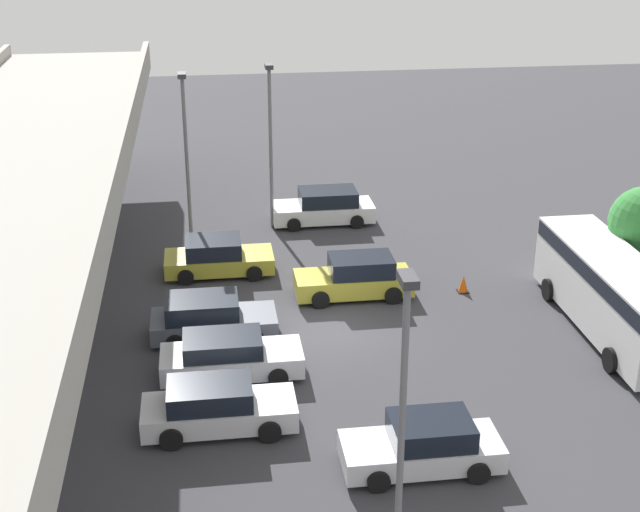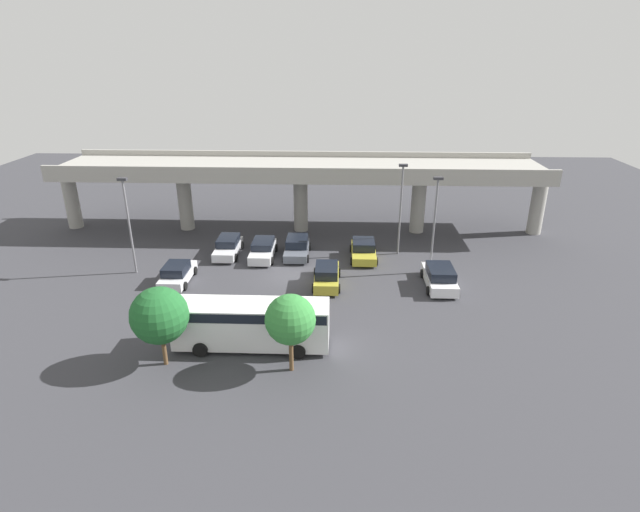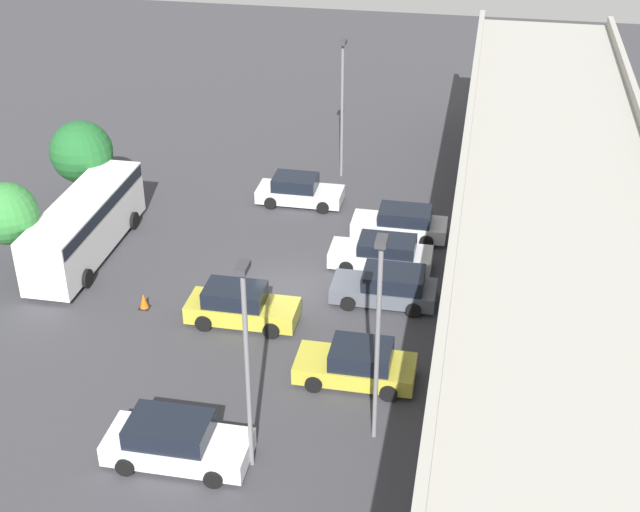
{
  "view_description": "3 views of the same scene",
  "coord_description": "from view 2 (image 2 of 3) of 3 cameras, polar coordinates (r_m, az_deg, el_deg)",
  "views": [
    {
      "loc": [
        -28.62,
        4.25,
        15.06
      ],
      "look_at": [
        1.99,
        0.1,
        2.14
      ],
      "focal_mm": 50.0,
      "sensor_mm": 36.0,
      "label": 1
    },
    {
      "loc": [
        3.65,
        -35.25,
        16.39
      ],
      "look_at": [
        2.25,
        0.77,
        1.42
      ],
      "focal_mm": 28.0,
      "sensor_mm": 36.0,
      "label": 2
    },
    {
      "loc": [
        32.5,
        7.62,
        20.78
      ],
      "look_at": [
        0.61,
        1.49,
        2.21
      ],
      "focal_mm": 50.0,
      "sensor_mm": 36.0,
      "label": 3
    }
  ],
  "objects": [
    {
      "name": "ground_plane",
      "position": [
        39.05,
        -3.35,
        -2.31
      ],
      "size": [
        96.26,
        96.26,
        0.0
      ],
      "primitive_type": "plane",
      "color": "#38383D"
    },
    {
      "name": "highway_overpass",
      "position": [
        47.47,
        -2.28,
        9.39
      ],
      "size": [
        46.27,
        7.76,
        7.0
      ],
      "color": "#9E9B93",
      "rests_on": "ground_plane"
    },
    {
      "name": "parked_car_0",
      "position": [
        39.24,
        -16.0,
        -1.94
      ],
      "size": [
        2.06,
        4.45,
        1.52
      ],
      "rotation": [
        0.0,
        0.0,
        1.57
      ],
      "color": "silver",
      "rests_on": "ground_plane"
    },
    {
      "name": "parked_car_1",
      "position": [
        43.54,
        -10.46,
        1.07
      ],
      "size": [
        2.05,
        4.58,
        1.53
      ],
      "rotation": [
        0.0,
        0.0,
        -1.57
      ],
      "color": "silver",
      "rests_on": "ground_plane"
    },
    {
      "name": "parked_car_2",
      "position": [
        42.52,
        -6.54,
        0.75
      ],
      "size": [
        2.1,
        4.67,
        1.47
      ],
      "rotation": [
        0.0,
        0.0,
        -1.57
      ],
      "color": "silver",
      "rests_on": "ground_plane"
    },
    {
      "name": "parked_car_3",
      "position": [
        42.71,
        -2.64,
        1.02
      ],
      "size": [
        2.2,
        4.47,
        1.54
      ],
      "rotation": [
        0.0,
        0.0,
        -1.57
      ],
      "color": "#515660",
      "rests_on": "ground_plane"
    },
    {
      "name": "parked_car_4",
      "position": [
        37.26,
        0.77,
        -2.23
      ],
      "size": [
        2.06,
        4.59,
        1.65
      ],
      "rotation": [
        0.0,
        0.0,
        1.57
      ],
      "color": "gold",
      "rests_on": "ground_plane"
    },
    {
      "name": "parked_car_5",
      "position": [
        42.23,
        4.99,
        0.67
      ],
      "size": [
        2.24,
        4.5,
        1.53
      ],
      "rotation": [
        0.0,
        0.0,
        -1.57
      ],
      "color": "gold",
      "rests_on": "ground_plane"
    },
    {
      "name": "parked_car_6",
      "position": [
        38.08,
        13.51,
        -2.33
      ],
      "size": [
        2.25,
        4.84,
        1.63
      ],
      "rotation": [
        0.0,
        0.0,
        1.57
      ],
      "color": "silver",
      "rests_on": "ground_plane"
    },
    {
      "name": "shuttle_bus",
      "position": [
        29.65,
        -7.87,
        -7.42
      ],
      "size": [
        9.1,
        2.58,
        2.83
      ],
      "color": "white",
      "rests_on": "ground_plane"
    },
    {
      "name": "lamp_post_near_aisle",
      "position": [
        39.0,
        12.98,
        4.26
      ],
      "size": [
        0.7,
        0.35,
        7.7
      ],
      "color": "slate",
      "rests_on": "ground_plane"
    },
    {
      "name": "lamp_post_mid_lot",
      "position": [
        40.67,
        -21.07,
        4.02
      ],
      "size": [
        0.7,
        0.35,
        7.65
      ],
      "color": "slate",
      "rests_on": "ground_plane"
    },
    {
      "name": "lamp_post_by_overpass",
      "position": [
        42.24,
        9.23,
        6.04
      ],
      "size": [
        0.7,
        0.35,
        7.83
      ],
      "color": "slate",
      "rests_on": "ground_plane"
    },
    {
      "name": "tree_front_left",
      "position": [
        28.45,
        -17.88,
        -6.49
      ],
      "size": [
        3.16,
        3.16,
        4.69
      ],
      "color": "brown",
      "rests_on": "ground_plane"
    },
    {
      "name": "tree_front_centre",
      "position": [
        26.62,
        -3.41,
        -7.27
      ],
      "size": [
        2.73,
        2.73,
        4.55
      ],
      "color": "brown",
      "rests_on": "ground_plane"
    },
    {
      "name": "traffic_cone",
      "position": [
        33.6,
        0.19,
        -6.01
      ],
      "size": [
        0.44,
        0.44,
        0.7
      ],
      "color": "black",
      "rests_on": "ground_plane"
    }
  ]
}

